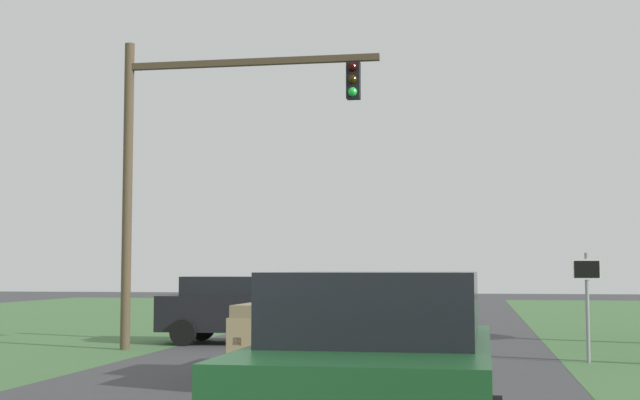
{
  "coord_description": "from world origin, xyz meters",
  "views": [
    {
      "loc": [
        2.95,
        -4.72,
        1.97
      ],
      "look_at": [
        -0.25,
        13.62,
        3.41
      ],
      "focal_mm": 50.55,
      "sensor_mm": 36.0,
      "label": 1
    }
  ],
  "objects": [
    {
      "name": "pickup_truck_lead",
      "position": [
        0.06,
        11.34,
        0.92
      ],
      "size": [
        2.28,
        4.83,
        1.75
      ],
      "color": "tan",
      "rests_on": "ground_plane"
    },
    {
      "name": "keep_moving_sign",
      "position": [
        5.24,
        15.12,
        1.49
      ],
      "size": [
        0.6,
        0.09,
        2.32
      ],
      "color": "gray",
      "rests_on": "ground_plane"
    },
    {
      "name": "traffic_light",
      "position": [
        -4.0,
        16.41,
        4.97
      ],
      "size": [
        6.43,
        0.4,
        7.64
      ],
      "color": "brown",
      "rests_on": "ground_plane"
    },
    {
      "name": "ground_plane",
      "position": [
        0.0,
        9.66,
        0.0
      ],
      "size": [
        120.0,
        120.0,
        0.0
      ],
      "primitive_type": "plane",
      "color": "#424244"
    },
    {
      "name": "red_suv_near",
      "position": [
        2.1,
        3.18,
        1.02
      ],
      "size": [
        2.17,
        4.42,
        1.95
      ],
      "color": "#194C23",
      "rests_on": "ground_plane"
    },
    {
      "name": "crossing_suv_far",
      "position": [
        -3.33,
        18.7,
        0.94
      ],
      "size": [
        4.27,
        2.18,
        1.78
      ],
      "color": "black",
      "rests_on": "ground_plane"
    }
  ]
}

